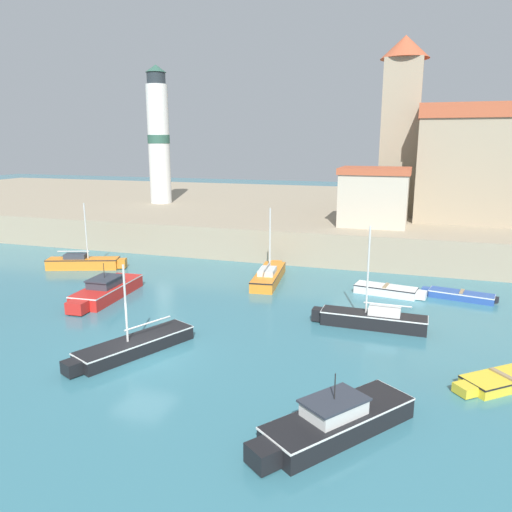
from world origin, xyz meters
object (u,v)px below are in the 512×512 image
(church, at_px, (464,157))
(dinghy_blue_7, at_px, (460,295))
(sailboat_black_4, at_px, (372,318))
(sailboat_orange_6, at_px, (269,275))
(dinghy_yellow_0, at_px, (500,380))
(harbor_shed_mid_row, at_px, (374,196))
(motorboat_red_3, at_px, (106,290))
(sailboat_orange_8, at_px, (84,262))
(sailboat_black_5, at_px, (133,345))
(motorboat_black_2, at_px, (335,420))
(dinghy_white_9, at_px, (388,290))
(lighthouse, at_px, (159,137))

(church, bearing_deg, dinghy_blue_7, -92.82)
(sailboat_black_4, xyz_separation_m, church, (5.67, 25.86, 7.53))
(dinghy_blue_7, bearing_deg, sailboat_orange_6, 179.26)
(dinghy_yellow_0, relative_size, harbor_shed_mid_row, 0.65)
(motorboat_red_3, distance_m, sailboat_orange_8, 8.22)
(dinghy_yellow_0, distance_m, sailboat_black_5, 15.61)
(motorboat_black_2, height_order, motorboat_red_3, motorboat_red_3)
(sailboat_black_5, distance_m, harbor_shed_mid_row, 25.32)
(dinghy_yellow_0, xyz_separation_m, dinghy_white_9, (-4.99, 11.07, 0.05))
(sailboat_orange_6, bearing_deg, sailboat_orange_8, -176.29)
(sailboat_orange_8, distance_m, lighthouse, 21.51)
(dinghy_blue_7, relative_size, lighthouse, 0.30)
(sailboat_black_5, xyz_separation_m, sailboat_orange_6, (2.52, 13.36, 0.08))
(sailboat_black_4, bearing_deg, church, 77.63)
(motorboat_red_3, height_order, sailboat_orange_6, sailboat_orange_6)
(motorboat_black_2, distance_m, sailboat_orange_8, 26.99)
(sailboat_black_5, bearing_deg, sailboat_orange_8, 133.62)
(motorboat_black_2, relative_size, motorboat_red_3, 0.90)
(dinghy_yellow_0, xyz_separation_m, motorboat_black_2, (-5.68, -5.31, 0.25))
(motorboat_black_2, height_order, sailboat_orange_8, sailboat_orange_8)
(dinghy_blue_7, xyz_separation_m, dinghy_white_9, (-4.28, -0.46, 0.05))
(sailboat_orange_8, relative_size, lighthouse, 0.40)
(lighthouse, height_order, harbor_shed_mid_row, lighthouse)
(lighthouse, xyz_separation_m, harbor_shed_mid_row, (24.00, -8.08, -4.78))
(motorboat_black_2, distance_m, lighthouse, 44.27)
(sailboat_orange_6, height_order, harbor_shed_mid_row, harbor_shed_mid_row)
(sailboat_orange_6, bearing_deg, church, 55.39)
(dinghy_yellow_0, height_order, motorboat_black_2, motorboat_black_2)
(harbor_shed_mid_row, bearing_deg, sailboat_black_5, -110.02)
(motorboat_red_3, height_order, dinghy_blue_7, motorboat_red_3)
(dinghy_white_9, bearing_deg, lighthouse, 144.26)
(dinghy_yellow_0, bearing_deg, church, 89.54)
(dinghy_white_9, bearing_deg, motorboat_black_2, -92.43)
(motorboat_red_3, distance_m, sailboat_orange_6, 10.84)
(sailboat_orange_6, distance_m, dinghy_blue_7, 12.30)
(church, bearing_deg, harbor_shed_mid_row, -128.28)
(dinghy_yellow_0, distance_m, motorboat_red_3, 22.09)
(dinghy_white_9, bearing_deg, harbor_shed_mid_row, 100.73)
(sailboat_orange_8, bearing_deg, lighthouse, 100.81)
(motorboat_red_3, bearing_deg, sailboat_black_4, 0.14)
(dinghy_blue_7, bearing_deg, sailboat_black_4, -125.96)
(motorboat_red_3, bearing_deg, church, 49.96)
(motorboat_black_2, bearing_deg, sailboat_black_4, 88.59)
(sailboat_black_5, bearing_deg, sailboat_black_4, 33.58)
(motorboat_black_2, distance_m, sailboat_orange_6, 18.51)
(sailboat_black_5, bearing_deg, sailboat_orange_6, 79.34)
(dinghy_blue_7, xyz_separation_m, church, (0.95, 19.36, 7.75))
(dinghy_yellow_0, distance_m, church, 31.85)
(church, bearing_deg, sailboat_black_4, -102.37)
(sailboat_black_5, height_order, sailboat_orange_6, sailboat_orange_6)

